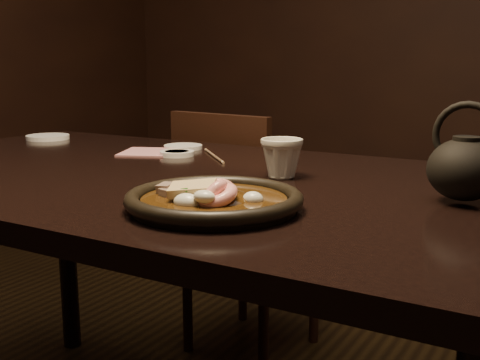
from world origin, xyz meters
The scene contains 11 objects.
table centered at (0.00, 0.00, 0.67)m, with size 1.60×0.90×0.75m.
chair centered at (-0.18, 0.62, 0.45)m, with size 0.43×0.43×0.83m.
plate centered at (0.27, -0.23, 0.77)m, with size 0.29×0.29×0.03m.
stirfry centered at (0.27, -0.23, 0.77)m, with size 0.18×0.16×0.07m.
soy_dish centered at (-0.12, 0.20, 0.76)m, with size 0.09×0.09×0.01m, color white.
saucer_left centered at (-0.66, 0.26, 0.76)m, with size 0.13×0.13×0.01m, color white.
saucer_right centered at (-0.18, 0.31, 0.76)m, with size 0.11×0.11×0.01m, color white.
tea_cup centered at (0.25, 0.07, 0.79)m, with size 0.09×0.08×0.09m, color beige.
chopsticks centered at (-0.03, 0.23, 0.75)m, with size 0.16×0.16×0.01m.
napkin centered at (-0.21, 0.21, 0.75)m, with size 0.15×0.15×0.00m, color #B26E72.
teapot centered at (0.62, 0.03, 0.81)m, with size 0.16×0.13×0.17m.
Camera 1 is at (0.80, -1.03, 0.99)m, focal length 45.00 mm.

